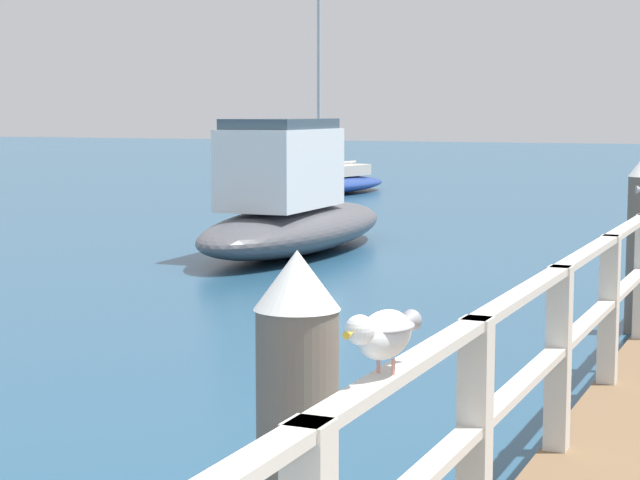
{
  "coord_description": "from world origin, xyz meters",
  "views": [
    {
      "loc": [
        0.14,
        -0.17,
        2.26
      ],
      "look_at": [
        -3.58,
        8.23,
        1.19
      ],
      "focal_mm": 62.13,
      "sensor_mm": 36.0,
      "label": 1
    }
  ],
  "objects": [
    {
      "name": "seagull_foreground",
      "position": [
        -1.03,
        2.94,
        1.6
      ],
      "size": [
        0.19,
        0.48,
        0.21
      ],
      "rotation": [
        0.0,
        0.0,
        3.07
      ],
      "color": "white",
      "rests_on": "pier_railing"
    },
    {
      "name": "boat_3",
      "position": [
        -7.42,
        15.76,
        0.72
      ],
      "size": [
        2.11,
        5.96,
        2.15
      ],
      "rotation": [
        0.0,
        0.0,
        3.18
      ],
      "color": "#4C4C51",
      "rests_on": "ground_plane"
    },
    {
      "name": "boat_2",
      "position": [
        -12.07,
        27.79,
        0.31
      ],
      "size": [
        2.81,
        5.63,
        6.15
      ],
      "rotation": [
        0.0,
        0.0,
        2.97
      ],
      "color": "navy",
      "rests_on": "ground_plane"
    },
    {
      "name": "dock_piling_far",
      "position": [
        -1.41,
        11.41,
        0.91
      ],
      "size": [
        0.29,
        0.29,
        1.81
      ],
      "color": "#6B6056",
      "rests_on": "ground_plane"
    }
  ]
}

